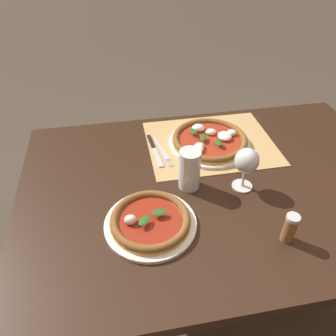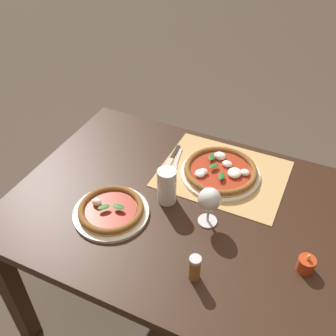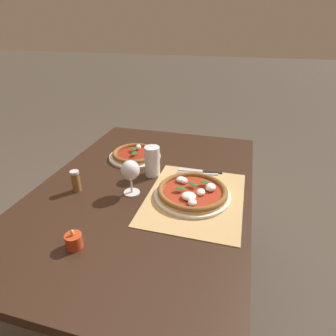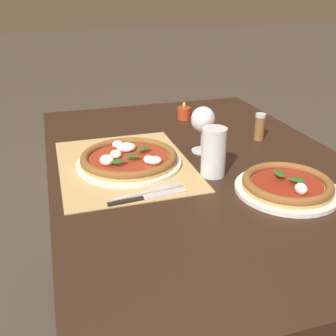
% 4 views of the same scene
% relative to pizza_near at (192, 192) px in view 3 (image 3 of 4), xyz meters
% --- Properties ---
extents(ground_plane, '(24.00, 24.00, 0.00)m').
position_rel_pizza_near_xyz_m(ground_plane, '(0.03, 0.22, -0.76)').
color(ground_plane, '#473D33').
extents(dining_table, '(1.37, 0.94, 0.74)m').
position_rel_pizza_near_xyz_m(dining_table, '(0.03, 0.22, -0.12)').
color(dining_table, black).
rests_on(dining_table, ground).
extents(paper_placemat, '(0.50, 0.40, 0.00)m').
position_rel_pizza_near_xyz_m(paper_placemat, '(-0.01, -0.01, -0.02)').
color(paper_placemat, tan).
rests_on(paper_placemat, dining_table).
extents(pizza_near, '(0.32, 0.32, 0.05)m').
position_rel_pizza_near_xyz_m(pizza_near, '(0.00, 0.00, 0.00)').
color(pizza_near, silver).
rests_on(pizza_near, paper_placemat).
extents(pizza_far, '(0.28, 0.28, 0.05)m').
position_rel_pizza_near_xyz_m(pizza_far, '(0.29, 0.37, -0.00)').
color(pizza_far, silver).
rests_on(pizza_far, dining_table).
extents(wine_glass, '(0.08, 0.08, 0.16)m').
position_rel_pizza_near_xyz_m(wine_glass, '(-0.04, 0.26, 0.08)').
color(wine_glass, silver).
rests_on(wine_glass, dining_table).
extents(pint_glass, '(0.07, 0.07, 0.15)m').
position_rel_pizza_near_xyz_m(pint_glass, '(0.14, 0.22, 0.05)').
color(pint_glass, silver).
rests_on(pint_glass, dining_table).
extents(fork, '(0.05, 0.20, 0.00)m').
position_rel_pizza_near_xyz_m(fork, '(0.19, 0.01, -0.02)').
color(fork, '#B7B7BC').
rests_on(fork, paper_placemat).
extents(knife, '(0.04, 0.22, 0.01)m').
position_rel_pizza_near_xyz_m(knife, '(0.22, 0.00, -0.02)').
color(knife, black).
rests_on(knife, paper_placemat).
extents(votive_candle, '(0.06, 0.06, 0.07)m').
position_rel_pizza_near_xyz_m(votive_candle, '(-0.40, 0.32, 0.00)').
color(votive_candle, '#B23819').
rests_on(votive_candle, dining_table).
extents(pepper_shaker, '(0.04, 0.04, 0.10)m').
position_rel_pizza_near_xyz_m(pepper_shaker, '(-0.09, 0.50, 0.03)').
color(pepper_shaker, brown).
rests_on(pepper_shaker, dining_table).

